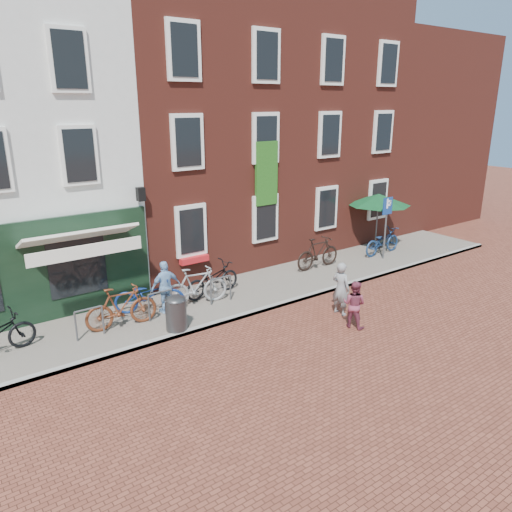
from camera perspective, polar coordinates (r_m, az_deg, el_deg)
ground at (r=13.97m, az=-3.22°, el=-7.81°), size 80.00×80.00×0.00m
sidewalk at (r=15.60m, az=-3.12°, el=-4.80°), size 24.00×3.00×0.10m
building_brick_mid at (r=19.74m, az=-9.81°, el=14.49°), size 6.00×8.00×10.00m
building_brick_right at (r=23.03m, az=4.15°, el=15.11°), size 6.00×8.00×10.00m
filler_right at (r=27.67m, az=14.84°, el=13.96°), size 7.00×8.00×9.00m
litter_bin at (r=13.29m, az=-9.34°, el=-6.37°), size 0.57×0.57×1.04m
parking_sign at (r=19.38m, az=15.01°, el=4.41°), size 0.50×0.07×2.43m
parasol at (r=20.63m, az=14.15°, el=6.68°), size 2.60×2.60×2.41m
woman at (r=14.42m, az=9.88°, el=-3.76°), size 0.47×0.63×1.59m
boy at (r=13.72m, az=11.39°, el=-5.56°), size 0.73×0.80×1.35m
cafe_person at (r=14.35m, az=-10.51°, el=-3.56°), size 0.93×0.42×1.56m
bicycle_1 at (r=13.74m, az=-15.46°, el=-5.77°), size 2.00×0.75×1.17m
bicycle_2 at (r=14.52m, az=-12.34°, el=-4.48°), size 2.12×1.51×1.06m
bicycle_3 at (r=14.81m, az=-7.00°, el=-3.51°), size 2.02×0.92×1.17m
bicycle_4 at (r=15.47m, az=-5.13°, el=-2.73°), size 2.09×0.97×1.06m
bicycle_5 at (r=18.03m, az=7.26°, el=0.37°), size 1.96×0.57×1.17m
bicycle_6 at (r=20.25m, az=14.54°, el=1.69°), size 2.05×0.81×1.06m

